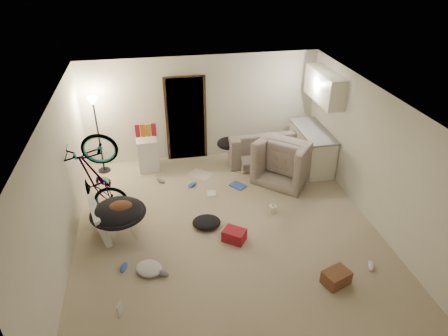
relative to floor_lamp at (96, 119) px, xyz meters
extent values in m
cube|color=tan|center=(2.40, -2.65, -1.32)|extent=(5.50, 6.00, 0.02)
cube|color=white|center=(2.40, -2.65, 1.20)|extent=(5.50, 6.00, 0.02)
cube|color=silver|center=(2.40, 0.36, -0.06)|extent=(5.50, 0.02, 2.50)
cube|color=silver|center=(2.40, -5.66, -0.06)|extent=(5.50, 0.02, 2.50)
cube|color=silver|center=(-0.36, -2.65, -0.06)|extent=(0.02, 6.00, 2.50)
cube|color=silver|center=(5.16, -2.65, -0.06)|extent=(0.02, 6.00, 2.50)
cube|color=black|center=(2.00, 0.32, -0.29)|extent=(0.85, 0.10, 2.04)
cube|color=#382613|center=(2.00, 0.29, -0.29)|extent=(0.97, 0.04, 2.10)
cylinder|color=black|center=(0.00, 0.00, -1.29)|extent=(0.28, 0.28, 0.03)
cylinder|color=black|center=(0.00, 0.00, -0.46)|extent=(0.04, 0.04, 1.70)
cone|color=#FFE0A5|center=(0.00, 0.00, 0.41)|extent=(0.24, 0.24, 0.18)
cube|color=#ECE6CD|center=(4.83, -0.65, -0.87)|extent=(0.60, 1.50, 0.88)
cube|color=gray|center=(4.83, -0.65, -0.41)|extent=(0.64, 1.54, 0.04)
cube|color=#ECE6CD|center=(4.96, -0.65, 0.64)|extent=(0.38, 1.40, 0.65)
imported|color=#383F38|center=(3.88, -0.20, -1.02)|extent=(1.98, 0.81, 0.57)
imported|color=#383F38|center=(4.13, -1.03, -0.93)|extent=(1.52, 1.51, 0.74)
imported|color=black|center=(0.10, -1.82, -0.81)|extent=(1.95, 0.98, 1.09)
imported|color=maroon|center=(0.48, -4.38, -1.30)|extent=(0.27, 0.23, 0.02)
cube|color=white|center=(1.03, -0.10, -0.92)|extent=(0.49, 0.49, 0.78)
cube|color=maroon|center=(0.86, -0.10, -0.31)|extent=(0.10, 0.07, 0.30)
cube|color=#C75E18|center=(0.98, -0.10, -0.31)|extent=(0.11, 0.08, 0.30)
cube|color=gold|center=(1.10, -0.10, -0.31)|extent=(0.11, 0.09, 0.30)
cube|color=maroon|center=(1.22, -0.10, -0.31)|extent=(0.12, 0.10, 0.30)
cylinder|color=silver|center=(0.47, -2.48, -1.08)|extent=(0.65, 0.65, 0.46)
ellipsoid|color=black|center=(0.47, -2.48, -0.80)|extent=(0.92, 0.92, 0.39)
torus|color=black|center=(0.47, -2.48, -0.80)|extent=(0.99, 0.99, 0.07)
ellipsoid|color=#4D2B1A|center=(0.52, -2.51, -0.69)|extent=(0.53, 0.46, 0.22)
ellipsoid|color=black|center=(2.93, -0.20, -0.77)|extent=(0.59, 0.50, 0.28)
cube|color=silver|center=(0.10, -2.35, -1.00)|extent=(0.46, 0.96, 0.63)
cube|color=brown|center=(3.83, -4.32, -1.19)|extent=(0.49, 0.42, 0.23)
cube|color=maroon|center=(2.47, -3.01, -1.19)|extent=(0.48, 0.46, 0.22)
cylinder|color=beige|center=(3.40, -2.31, -1.23)|extent=(0.15, 0.15, 0.15)
cone|color=beige|center=(3.40, -2.31, -1.13)|extent=(0.08, 0.08, 0.07)
cube|color=beige|center=(2.18, -0.59, -1.30)|extent=(0.63, 0.62, 0.01)
cube|color=#3356B8|center=(2.93, -1.25, -1.29)|extent=(0.39, 0.40, 0.03)
cube|color=silver|center=(2.31, -1.43, -1.30)|extent=(0.21, 0.26, 0.02)
ellipsoid|color=#3356B8|center=(1.94, -1.07, -1.26)|extent=(0.25, 0.22, 0.09)
ellipsoid|color=slate|center=(1.27, -0.76, -1.26)|extent=(0.23, 0.26, 0.09)
ellipsoid|color=#3356B8|center=(0.53, -3.38, -1.26)|extent=(0.16, 0.26, 0.09)
ellipsoid|color=slate|center=(1.14, -3.64, -1.26)|extent=(0.28, 0.23, 0.10)
ellipsoid|color=white|center=(4.55, -4.11, -1.26)|extent=(0.19, 0.26, 0.09)
ellipsoid|color=black|center=(2.04, -2.50, -1.22)|extent=(0.60, 0.53, 0.17)
ellipsoid|color=silver|center=(0.94, -3.51, -1.24)|extent=(0.58, 0.58, 0.14)
camera|label=1|loc=(1.24, -8.47, 3.44)|focal=32.00mm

